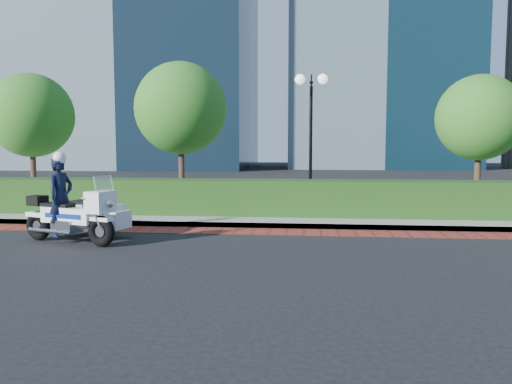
# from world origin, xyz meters

# --- Properties ---
(ground) EXTENTS (120.00, 120.00, 0.00)m
(ground) POSITION_xyz_m (0.00, 0.00, 0.00)
(ground) COLOR black
(ground) RESTS_ON ground
(brick_strip) EXTENTS (60.00, 1.00, 0.01)m
(brick_strip) POSITION_xyz_m (0.00, 1.50, 0.01)
(brick_strip) COLOR maroon
(brick_strip) RESTS_ON ground
(sidewalk) EXTENTS (60.00, 8.00, 0.15)m
(sidewalk) POSITION_xyz_m (0.00, 6.00, 0.07)
(sidewalk) COLOR gray
(sidewalk) RESTS_ON ground
(hedge_main) EXTENTS (18.00, 1.20, 1.00)m
(hedge_main) POSITION_xyz_m (0.00, 3.60, 0.65)
(hedge_main) COLOR #193210
(hedge_main) RESTS_ON sidewalk
(lamppost) EXTENTS (1.02, 0.70, 4.21)m
(lamppost) POSITION_xyz_m (1.00, 5.20, 2.96)
(lamppost) COLOR black
(lamppost) RESTS_ON sidewalk
(tree_a) EXTENTS (3.00, 3.00, 4.58)m
(tree_a) POSITION_xyz_m (-9.00, 6.50, 3.22)
(tree_a) COLOR #332319
(tree_a) RESTS_ON sidewalk
(tree_b) EXTENTS (3.20, 3.20, 4.89)m
(tree_b) POSITION_xyz_m (-3.50, 6.50, 3.43)
(tree_b) COLOR #332319
(tree_b) RESTS_ON sidewalk
(tree_c) EXTENTS (2.80, 2.80, 4.30)m
(tree_c) POSITION_xyz_m (6.50, 6.50, 3.05)
(tree_c) COLOR #332319
(tree_c) RESTS_ON sidewalk
(police_motorcycle) EXTENTS (2.40, 2.13, 2.00)m
(police_motorcycle) POSITION_xyz_m (-4.21, -0.07, 0.68)
(police_motorcycle) COLOR black
(police_motorcycle) RESTS_ON ground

